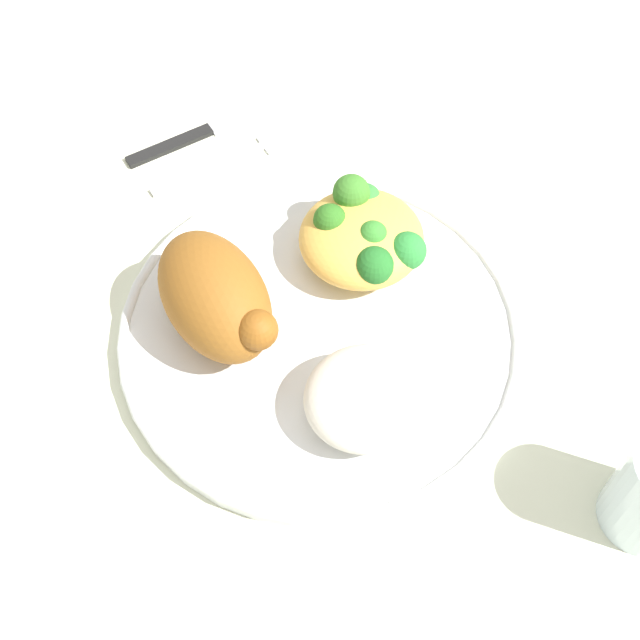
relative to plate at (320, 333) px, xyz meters
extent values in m
plane|color=silver|center=(0.00, 0.00, -0.01)|extent=(2.00, 2.00, 0.00)
cylinder|color=white|center=(0.00, 0.00, 0.00)|extent=(0.30, 0.30, 0.01)
torus|color=white|center=(0.00, 0.00, 0.00)|extent=(0.30, 0.30, 0.01)
ellipsoid|color=#94591F|center=(-0.04, -0.06, 0.04)|extent=(0.11, 0.07, 0.07)
sphere|color=#92531A|center=(0.01, -0.05, 0.05)|extent=(0.03, 0.03, 0.03)
ellipsoid|color=silver|center=(0.08, -0.01, 0.03)|extent=(0.08, 0.09, 0.04)
ellipsoid|color=#E9B34D|center=(-0.04, 0.06, 0.03)|extent=(0.10, 0.10, 0.04)
sphere|color=#2F8C3A|center=(-0.01, 0.08, 0.03)|extent=(0.03, 0.03, 0.03)
sphere|color=#3A8C31|center=(-0.03, 0.06, 0.04)|extent=(0.02, 0.02, 0.02)
sphere|color=#327423|center=(-0.06, 0.04, 0.04)|extent=(0.03, 0.03, 0.03)
sphere|color=#2E6E2C|center=(-0.06, 0.04, 0.04)|extent=(0.02, 0.02, 0.02)
sphere|color=#3E822B|center=(-0.07, 0.07, 0.04)|extent=(0.03, 0.03, 0.03)
sphere|color=#378438|center=(-0.07, 0.08, 0.03)|extent=(0.03, 0.03, 0.03)
sphere|color=#257129|center=(-0.01, 0.05, 0.04)|extent=(0.03, 0.03, 0.03)
sphere|color=#418436|center=(-0.08, 0.07, 0.04)|extent=(0.03, 0.03, 0.03)
cube|color=#B2B2B7|center=(-0.19, 0.00, -0.01)|extent=(0.01, 0.11, 0.01)
cube|color=#B2B2B7|center=(-0.20, 0.07, -0.01)|extent=(0.02, 0.03, 0.00)
cube|color=black|center=(-0.24, -0.02, 0.00)|extent=(0.01, 0.08, 0.01)
cube|color=#B2B2B7|center=(-0.24, 0.08, -0.01)|extent=(0.02, 0.11, 0.00)
camera|label=1|loc=(0.30, -0.17, 0.56)|focal=49.42mm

